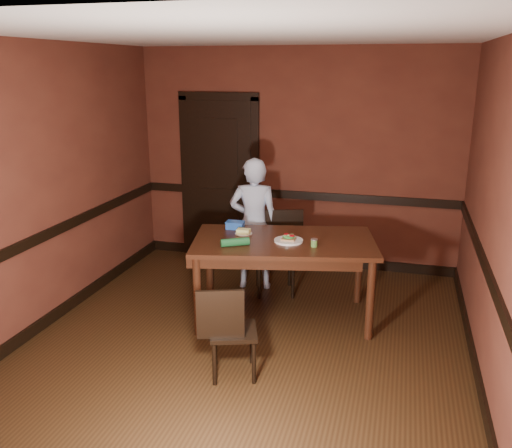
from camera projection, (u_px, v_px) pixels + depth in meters
The scene contains 22 objects.
floor at pixel (246, 343), 5.00m from camera, with size 4.00×4.50×0.01m, color black.
ceiling at pixel (244, 34), 4.24m from camera, with size 4.00×4.50×0.01m, color beige.
wall_back at pixel (296, 159), 6.70m from camera, with size 4.00×0.02×2.70m, color #542519.
wall_front at pixel (110, 312), 2.54m from camera, with size 4.00×0.02×2.70m, color #542519.
wall_left at pixel (43, 188), 5.13m from camera, with size 0.02×4.50×2.70m, color #542519.
wall_right at pixel (497, 218), 4.11m from camera, with size 0.02×4.50×2.70m, color #542519.
dado_back at pixel (295, 195), 6.82m from camera, with size 4.00×0.03×0.10m, color black.
dado_left at pixel (49, 233), 5.25m from camera, with size 0.03×4.50×0.10m, color black.
dado_right at pixel (488, 273), 4.24m from camera, with size 0.03×4.50×0.10m, color black.
baseboard_back at pixel (294, 258), 7.05m from camera, with size 4.00×0.03×0.12m, color black.
baseboard_left at pixel (58, 312), 5.49m from camera, with size 0.03×4.50×0.12m, color black.
baseboard_right at pixel (476, 368), 4.48m from camera, with size 0.03×4.50×0.12m, color black.
door at pixel (220, 176), 7.00m from camera, with size 1.05×0.07×2.20m.
dining_table at pixel (283, 279), 5.42m from camera, with size 1.77×0.99×0.83m, color #33180C.
chair_far at pixel (275, 254), 6.01m from camera, with size 0.43×0.43×0.92m, color black, non-canonical shape.
chair_near at pixel (233, 329), 4.40m from camera, with size 0.38×0.38×0.80m, color black, non-canonical shape.
person at pixel (254, 224), 6.09m from camera, with size 0.55×0.36×1.51m, color #AEBFD9.
sandwich_plate at pixel (289, 240), 5.24m from camera, with size 0.28×0.28×0.07m.
sauce_jar at pixel (314, 243), 5.08m from camera, with size 0.07×0.07×0.08m.
cheese_saucer at pixel (244, 232), 5.46m from camera, with size 0.17×0.17×0.05m.
food_tub at pixel (235, 225), 5.64m from camera, with size 0.19×0.13×0.08m.
wrapped_veg at pixel (235, 242), 5.10m from camera, with size 0.08×0.08×0.27m, color #195428.
Camera 1 is at (1.27, -4.31, 2.46)m, focal length 38.00 mm.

